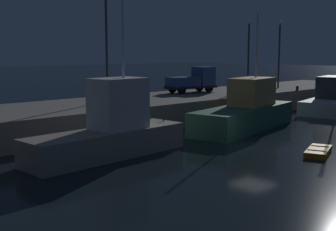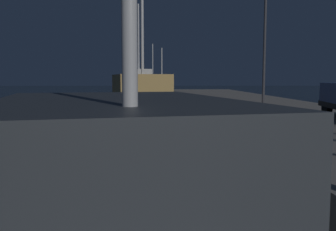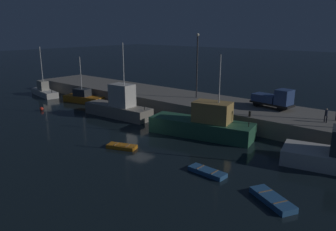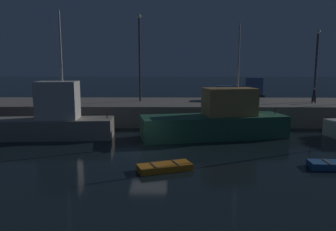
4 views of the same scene
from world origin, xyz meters
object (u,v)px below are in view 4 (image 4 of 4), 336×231
fishing_boat_blue (217,121)px  lamp_post_east (316,60)px  dinghy_orange_near (165,167)px  utility_truck (242,90)px  fishing_boat_orange (51,120)px  lamp_post_west (140,52)px  bollard_west (249,103)px  dockworker (314,95)px

fishing_boat_blue → lamp_post_east: size_ratio=1.62×
dinghy_orange_near → utility_truck: utility_truck is taller
fishing_boat_orange → fishing_boat_blue: bearing=2.1°
utility_truck → fishing_boat_blue: bearing=-112.4°
fishing_boat_blue → lamp_post_west: lamp_post_west is taller
fishing_boat_blue → bollard_west: size_ratio=19.64×
fishing_boat_orange → lamp_post_west: bearing=56.0°
utility_truck → bollard_west: utility_truck is taller
fishing_boat_orange → lamp_post_west: (6.31, 9.33, 5.77)m
fishing_boat_orange → utility_truck: size_ratio=1.88×
lamp_post_west → dockworker: bearing=-5.3°
fishing_boat_blue → bollard_west: (3.55, 4.18, 0.95)m
lamp_post_east → bollard_west: 10.13m
fishing_boat_blue → lamp_post_west: bearing=129.1°
utility_truck → dockworker: (6.86, -2.66, -0.32)m
dinghy_orange_near → utility_truck: size_ratio=0.58×
lamp_post_east → dockworker: size_ratio=4.86×
dinghy_orange_near → bollard_west: bollard_west is taller
utility_truck → dockworker: bearing=-21.2°
lamp_post_east → bollard_west: bearing=-150.4°
fishing_boat_blue → utility_truck: bearing=67.6°
utility_truck → bollard_west: size_ratio=8.97×
fishing_boat_blue → lamp_post_west: (-7.19, 8.84, 5.91)m
lamp_post_west → lamp_post_east: bearing=-0.3°
dinghy_orange_near → lamp_post_east: (15.70, 17.40, 6.27)m
dinghy_orange_near → dockworker: size_ratio=2.09×
lamp_post_west → utility_truck: size_ratio=1.64×
fishing_boat_blue → dockworker: (10.90, 7.17, 1.52)m
fishing_boat_blue → utility_truck: fishing_boat_blue is taller
fishing_boat_orange → dockworker: fishing_boat_orange is taller
lamp_post_east → dockworker: lamp_post_east is taller
dinghy_orange_near → lamp_post_west: (-3.07, 17.49, 7.11)m
fishing_boat_blue → fishing_boat_orange: 13.50m
fishing_boat_blue → dinghy_orange_near: size_ratio=3.77×
lamp_post_west → bollard_west: (10.73, -4.66, -4.96)m
bollard_west → fishing_boat_blue: bearing=-130.3°
fishing_boat_orange → bollard_west: size_ratio=16.86×
dinghy_orange_near → lamp_post_east: size_ratio=0.43×
fishing_boat_blue → bollard_west: 5.57m
fishing_boat_orange → utility_truck: fishing_boat_orange is taller
lamp_post_west → utility_truck: 11.99m
fishing_boat_orange → dockworker: (24.39, 7.66, 1.38)m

